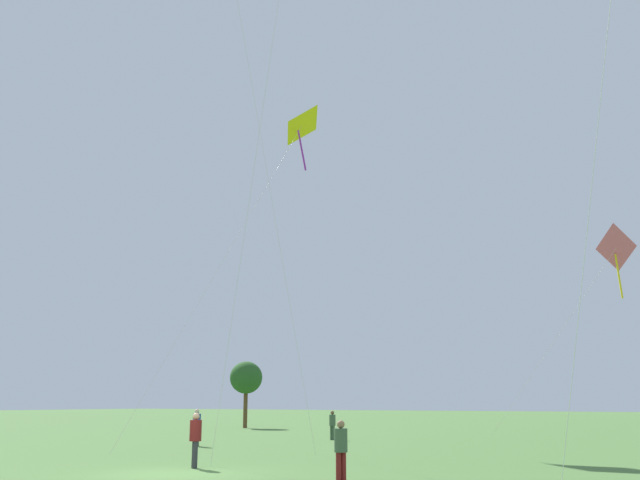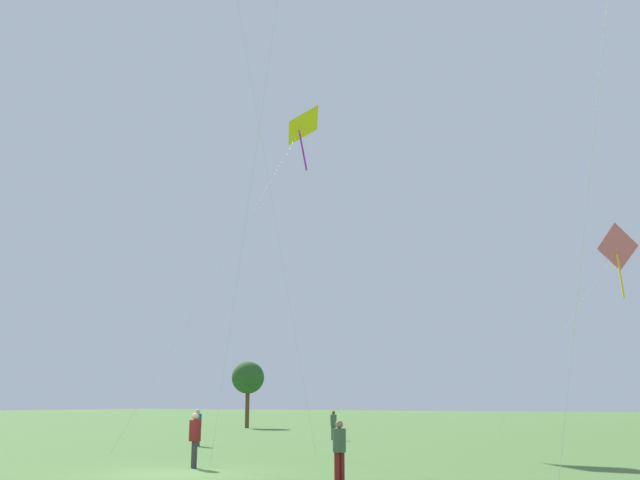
% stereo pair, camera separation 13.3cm
% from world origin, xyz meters
% --- Properties ---
extents(ground, '(280.00, 280.00, 0.00)m').
position_xyz_m(ground, '(0.00, 0.00, 0.00)').
color(ground, '#4C7538').
extents(person_standing_1, '(0.35, 0.35, 1.55)m').
position_xyz_m(person_standing_1, '(5.27, 0.40, 0.90)').
color(person_standing_1, maroon).
rests_on(person_standing_1, ground).
extents(person_standing_2, '(0.34, 0.34, 1.54)m').
position_xyz_m(person_standing_2, '(-5.07, 18.04, 0.89)').
color(person_standing_2, '#3F593F').
rests_on(person_standing_2, ground).
extents(person_standing_3, '(0.38, 0.38, 1.70)m').
position_xyz_m(person_standing_3, '(-7.85, 10.05, 0.98)').
color(person_standing_3, '#3F593F').
rests_on(person_standing_3, ground).
extents(person_standing_4, '(0.37, 0.37, 1.69)m').
position_xyz_m(person_standing_4, '(-0.62, 1.55, 0.97)').
color(person_standing_4, '#2D2D33').
rests_on(person_standing_4, ground).
extents(kite_flying_5, '(2.83, 12.67, 18.24)m').
position_xyz_m(kite_flying_5, '(-5.85, 15.90, 17.44)').
color(kite_flying_5, silver).
rests_on(kite_flying_5, ground).
extents(kite_flying_6, '(8.36, 2.13, 11.14)m').
position_xyz_m(kite_flying_6, '(9.25, 24.58, 10.17)').
color(kite_flying_6, silver).
rests_on(kite_flying_6, ground).
extents(park_tree_0, '(2.59, 2.59, 5.19)m').
position_xyz_m(park_tree_0, '(-19.80, 29.86, 3.87)').
color(park_tree_0, brown).
rests_on(park_tree_0, ground).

